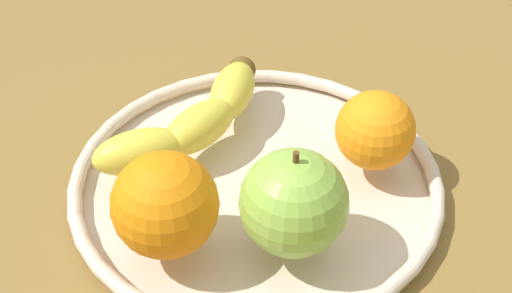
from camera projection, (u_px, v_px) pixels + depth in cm
name	position (u px, v px, depth cm)	size (l,w,h in cm)	color
ground_plane	(256.00, 207.00, 63.18)	(159.41, 159.41, 4.00)	brown
fruit_bowl	(256.00, 182.00, 61.28)	(30.71, 30.71, 1.80)	beige
banana	(194.00, 120.00, 63.21)	(19.47, 9.22, 3.65)	gold
apple	(294.00, 203.00, 52.60)	(7.93, 7.93, 8.73)	#8CB843
orange_center	(165.00, 205.00, 52.55)	(7.81, 7.81, 7.81)	orange
orange_front_left	(375.00, 130.00, 59.87)	(6.52, 6.52, 6.52)	orange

